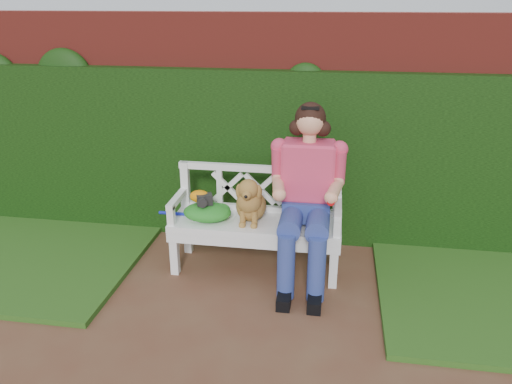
# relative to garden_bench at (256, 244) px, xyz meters

# --- Properties ---
(ground) EXTENTS (60.00, 60.00, 0.00)m
(ground) POSITION_rel_garden_bench_xyz_m (-0.02, -1.01, -0.24)
(ground) COLOR #572F20
(brick_wall) EXTENTS (10.00, 0.30, 2.20)m
(brick_wall) POSITION_rel_garden_bench_xyz_m (-0.02, 0.89, 0.86)
(brick_wall) COLOR maroon
(brick_wall) RESTS_ON ground
(ivy_hedge) EXTENTS (10.00, 0.18, 1.70)m
(ivy_hedge) POSITION_rel_garden_bench_xyz_m (-0.02, 0.67, 0.61)
(ivy_hedge) COLOR #1D4510
(ivy_hedge) RESTS_ON ground
(grass_left) EXTENTS (2.60, 2.00, 0.05)m
(grass_left) POSITION_rel_garden_bench_xyz_m (-2.42, -0.11, -0.21)
(grass_left) COLOR #285515
(grass_left) RESTS_ON ground
(garden_bench) EXTENTS (1.61, 0.69, 0.48)m
(garden_bench) POSITION_rel_garden_bench_xyz_m (0.00, 0.00, 0.00)
(garden_bench) COLOR white
(garden_bench) RESTS_ON ground
(seated_woman) EXTENTS (0.80, 0.98, 1.58)m
(seated_woman) POSITION_rel_garden_bench_xyz_m (0.44, -0.02, 0.55)
(seated_woman) COLOR #FF484F
(seated_woman) RESTS_ON ground
(dog) EXTENTS (0.37, 0.44, 0.43)m
(dog) POSITION_rel_garden_bench_xyz_m (-0.05, -0.02, 0.46)
(dog) COLOR #B97F4E
(dog) RESTS_ON garden_bench
(tennis_racket) EXTENTS (0.63, 0.27, 0.03)m
(tennis_racket) POSITION_rel_garden_bench_xyz_m (-0.49, -0.00, 0.26)
(tennis_racket) COLOR white
(tennis_racket) RESTS_ON garden_bench
(green_bag) EXTENTS (0.49, 0.42, 0.15)m
(green_bag) POSITION_rel_garden_bench_xyz_m (-0.43, -0.04, 0.31)
(green_bag) COLOR #197014
(green_bag) RESTS_ON garden_bench
(camera_item) EXTENTS (0.17, 0.15, 0.09)m
(camera_item) POSITION_rel_garden_bench_xyz_m (-0.45, -0.05, 0.43)
(camera_item) COLOR black
(camera_item) RESTS_ON green_bag
(baseball_glove) EXTENTS (0.19, 0.14, 0.11)m
(baseball_glove) POSITION_rel_garden_bench_xyz_m (-0.50, -0.01, 0.44)
(baseball_glove) COLOR orange
(baseball_glove) RESTS_ON green_bag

